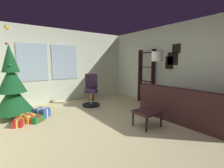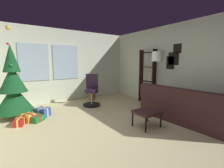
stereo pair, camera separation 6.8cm
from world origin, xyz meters
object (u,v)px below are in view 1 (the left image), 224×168
Objects in this scene: gift_box_blue at (42,113)px; office_chair at (91,93)px; couch at (190,108)px; gift_box_green at (36,119)px; floor_lamp at (157,62)px; gift_box_red at (19,122)px; potted_plant at (91,93)px; bookshelf at (146,80)px; gift_box_gold at (28,118)px; footstool at (147,113)px; holiday_tree at (12,88)px.

office_chair is (1.57, 0.24, 0.30)m from gift_box_blue.
couch reaches higher than gift_box_green.
gift_box_blue is at bearing 156.37° from floor_lamp.
couch is 5.27× the size of gift_box_green.
gift_box_red is at bearing 163.95° from floor_lamp.
gift_box_green is at bearing -150.36° from potted_plant.
gift_box_red is 0.38× the size of office_chair.
office_chair is at bearing 156.78° from bookshelf.
gift_box_green is 0.18m from gift_box_gold.
holiday_tree is at bearing 135.25° from footstool.
gift_box_red is at bearing -148.21° from gift_box_gold.
gift_box_red is at bearing -153.55° from potted_plant.
bookshelf is 1.06m from floor_lamp.
floor_lamp is at bearing -23.63° from gift_box_blue.
gift_box_red is 0.92× the size of gift_box_blue.
gift_box_red is 0.22m from gift_box_gold.
holiday_tree is at bearing 177.28° from office_chair.
office_chair is at bearing 95.21° from footstool.
bookshelf reaches higher than gift_box_green.
gift_box_blue is at bearing 131.67° from footstool.
gift_box_gold is (-3.27, 2.17, -0.21)m from couch.
gift_box_red reaches higher than gift_box_green.
couch is 1.15× the size of bookshelf.
gift_box_gold is at bearing -153.39° from gift_box_blue.
gift_box_blue is at bearing 26.61° from gift_box_gold.
couch is 1.55m from floor_lamp.
floor_lamp reaches higher than footstool.
potted_plant is at bearing 87.27° from footstool.
bookshelf is at bearing -12.43° from holiday_tree.
bookshelf is at bearing 60.74° from floor_lamp.
couch reaches higher than gift_box_blue.
gift_box_green is 0.65× the size of potted_plant.
bookshelf reaches higher than gift_box_blue.
floor_lamp is (-0.42, -0.75, 0.62)m from bookshelf.
gift_box_gold is 3.78m from bookshelf.
gift_box_blue is 0.70× the size of potted_plant.
footstool is 2.80m from gift_box_gold.
gift_box_blue is at bearing 28.52° from gift_box_red.
gift_box_green is at bearing 2.64° from gift_box_red.
office_chair reaches higher than gift_box_green.
gift_box_blue is 1.62m from office_chair.
gift_box_red is 1.12× the size of gift_box_gold.
gift_box_blue is (0.34, 0.17, 0.02)m from gift_box_gold.
holiday_tree is at bearing 142.63° from couch.
gift_box_green is (0.39, -0.61, -0.70)m from holiday_tree.
office_chair is (2.15, -0.10, -0.36)m from holiday_tree.
bookshelf is (3.70, -0.36, 0.72)m from gift_box_gold.
office_chair is (1.91, 0.41, 0.32)m from gift_box_gold.
floor_lamp reaches higher than potted_plant.
gift_box_gold is at bearing -167.97° from office_chair.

